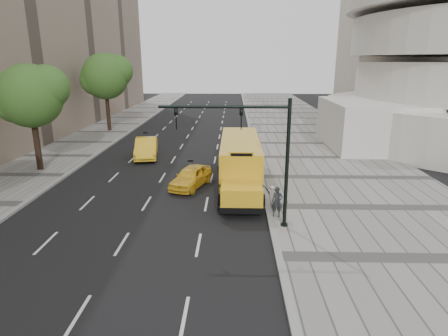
{
  "coord_description": "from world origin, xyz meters",
  "views": [
    {
      "loc": [
        4.06,
        -25.28,
        8.04
      ],
      "look_at": [
        3.5,
        -4.0,
        1.9
      ],
      "focal_mm": 30.0,
      "sensor_mm": 36.0,
      "label": 1
    }
  ],
  "objects_px": {
    "school_bus": "(240,158)",
    "taxi_far": "(146,148)",
    "traffic_signal": "(258,148)",
    "tree_b": "(31,95)",
    "pedestrian": "(277,202)",
    "taxi_near": "(191,177)",
    "tree_c": "(106,76)"
  },
  "relations": [
    {
      "from": "school_bus",
      "to": "pedestrian",
      "type": "relative_size",
      "value": 7.16
    },
    {
      "from": "traffic_signal",
      "to": "taxi_far",
      "type": "bearing_deg",
      "value": 121.79
    },
    {
      "from": "school_bus",
      "to": "traffic_signal",
      "type": "height_order",
      "value": "traffic_signal"
    },
    {
      "from": "school_bus",
      "to": "taxi_near",
      "type": "bearing_deg",
      "value": -166.47
    },
    {
      "from": "tree_b",
      "to": "taxi_far",
      "type": "height_order",
      "value": "tree_b"
    },
    {
      "from": "taxi_far",
      "to": "pedestrian",
      "type": "height_order",
      "value": "pedestrian"
    },
    {
      "from": "tree_b",
      "to": "taxi_near",
      "type": "bearing_deg",
      "value": -15.99
    },
    {
      "from": "tree_c",
      "to": "taxi_near",
      "type": "bearing_deg",
      "value": -59.24
    },
    {
      "from": "tree_b",
      "to": "school_bus",
      "type": "relative_size",
      "value": 0.68
    },
    {
      "from": "taxi_near",
      "to": "traffic_signal",
      "type": "height_order",
      "value": "traffic_signal"
    },
    {
      "from": "pedestrian",
      "to": "school_bus",
      "type": "bearing_deg",
      "value": 110.27
    },
    {
      "from": "taxi_far",
      "to": "pedestrian",
      "type": "relative_size",
      "value": 3.14
    },
    {
      "from": "taxi_near",
      "to": "pedestrian",
      "type": "height_order",
      "value": "pedestrian"
    },
    {
      "from": "school_bus",
      "to": "tree_c",
      "type": "bearing_deg",
      "value": 128.34
    },
    {
      "from": "school_bus",
      "to": "taxi_far",
      "type": "xyz_separation_m",
      "value": [
        -7.92,
        6.9,
        -0.93
      ]
    },
    {
      "from": "tree_b",
      "to": "taxi_near",
      "type": "xyz_separation_m",
      "value": [
        11.69,
        -3.35,
        -4.94
      ]
    },
    {
      "from": "taxi_far",
      "to": "traffic_signal",
      "type": "distance_m",
      "value": 16.66
    },
    {
      "from": "taxi_near",
      "to": "taxi_far",
      "type": "bearing_deg",
      "value": 140.7
    },
    {
      "from": "traffic_signal",
      "to": "pedestrian",
      "type": "bearing_deg",
      "value": 44.27
    },
    {
      "from": "pedestrian",
      "to": "traffic_signal",
      "type": "bearing_deg",
      "value": -132.99
    },
    {
      "from": "school_bus",
      "to": "traffic_signal",
      "type": "relative_size",
      "value": 1.81
    },
    {
      "from": "school_bus",
      "to": "tree_b",
      "type": "bearing_deg",
      "value": 170.21
    },
    {
      "from": "pedestrian",
      "to": "traffic_signal",
      "type": "relative_size",
      "value": 0.25
    },
    {
      "from": "taxi_far",
      "to": "traffic_signal",
      "type": "relative_size",
      "value": 0.79
    },
    {
      "from": "school_bus",
      "to": "taxi_far",
      "type": "distance_m",
      "value": 10.54
    },
    {
      "from": "taxi_far",
      "to": "tree_b",
      "type": "bearing_deg",
      "value": -158.05
    },
    {
      "from": "taxi_far",
      "to": "traffic_signal",
      "type": "bearing_deg",
      "value": -67.98
    },
    {
      "from": "school_bus",
      "to": "traffic_signal",
      "type": "bearing_deg",
      "value": -84.35
    },
    {
      "from": "school_bus",
      "to": "taxi_far",
      "type": "relative_size",
      "value": 2.28
    },
    {
      "from": "taxi_far",
      "to": "traffic_signal",
      "type": "height_order",
      "value": "traffic_signal"
    },
    {
      "from": "school_bus",
      "to": "taxi_near",
      "type": "distance_m",
      "value": 3.49
    },
    {
      "from": "tree_c",
      "to": "school_bus",
      "type": "relative_size",
      "value": 0.77
    }
  ]
}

